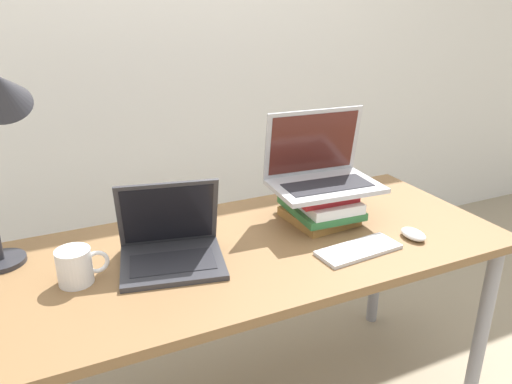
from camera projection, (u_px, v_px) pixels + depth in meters
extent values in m
cube|color=silver|center=(147.00, 21.00, 2.36)|extent=(8.00, 0.05, 2.70)
cube|color=brown|center=(252.00, 249.00, 1.61)|extent=(1.67, 0.72, 0.03)
cylinder|color=gray|center=(482.00, 330.00, 1.79)|extent=(0.05, 0.05, 0.69)
cylinder|color=gray|center=(8.00, 351.00, 1.68)|extent=(0.05, 0.05, 0.69)
cylinder|color=gray|center=(377.00, 256.00, 2.29)|extent=(0.05, 0.05, 0.69)
cube|color=#333338|center=(172.00, 262.00, 1.48)|extent=(0.35, 0.31, 0.02)
cube|color=#232328|center=(173.00, 262.00, 1.46)|extent=(0.27, 0.18, 0.00)
cube|color=#333338|center=(168.00, 214.00, 1.50)|extent=(0.31, 0.16, 0.24)
cube|color=black|center=(168.00, 215.00, 1.50)|extent=(0.28, 0.14, 0.21)
cube|color=olive|center=(319.00, 216.00, 1.77)|extent=(0.22, 0.24, 0.03)
cube|color=#33753D|center=(321.00, 208.00, 1.76)|extent=(0.23, 0.28, 0.03)
cube|color=white|center=(322.00, 199.00, 1.76)|extent=(0.20, 0.28, 0.03)
cube|color=maroon|center=(318.00, 191.00, 1.74)|extent=(0.22, 0.22, 0.03)
cube|color=#B2B2B7|center=(325.00, 186.00, 1.72)|extent=(0.38, 0.27, 0.02)
cube|color=#232328|center=(327.00, 185.00, 1.70)|extent=(0.31, 0.15, 0.00)
cube|color=#B2B2B7|center=(313.00, 142.00, 1.76)|extent=(0.37, 0.07, 0.24)
cube|color=#4C1E19|center=(314.00, 143.00, 1.75)|extent=(0.33, 0.06, 0.21)
cube|color=silver|center=(359.00, 250.00, 1.56)|extent=(0.28, 0.13, 0.01)
cube|color=silver|center=(359.00, 248.00, 1.55)|extent=(0.26, 0.10, 0.00)
ellipsoid|color=white|center=(413.00, 234.00, 1.64)|extent=(0.06, 0.10, 0.03)
cylinder|color=white|center=(74.00, 267.00, 1.37)|extent=(0.10, 0.10, 0.10)
torus|color=white|center=(97.00, 262.00, 1.40)|extent=(0.07, 0.01, 0.07)
cylinder|color=#28282D|center=(2.00, 261.00, 1.49)|extent=(0.14, 0.14, 0.01)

